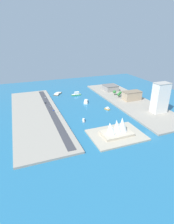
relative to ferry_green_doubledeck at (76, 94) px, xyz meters
name	(u,v)px	position (x,y,z in m)	size (l,w,h in m)	color
ground_plane	(87,107)	(4.70, 69.75, -2.61)	(440.00, 440.00, 0.00)	#23668E
quay_west	(129,101)	(-78.43, 69.75, -1.38)	(70.00, 240.00, 2.45)	gray
quay_east	(36,114)	(87.84, 69.75, -1.38)	(70.00, 240.00, 2.45)	gray
peninsula_point	(116,135)	(3.81, 169.71, -1.61)	(65.18, 49.00, 2.00)	#A89E89
road_strip	(51,111)	(64.40, 69.75, -0.09)	(9.59, 228.00, 0.15)	#38383D
ferry_green_doubledeck	(76,94)	(0.00, 0.00, 0.00)	(20.70, 6.16, 7.43)	#2D8C4C
water_taxi_orange	(107,109)	(-24.06, 90.42, -1.03)	(6.61, 10.89, 4.30)	orange
yacht_sleek_gray	(84,120)	(27.43, 116.92, -1.22)	(6.71, 12.38, 4.11)	#999EA3
barge_flat_brown	(58,94)	(34.21, -20.29, -1.36)	(20.22, 23.35, 3.27)	brown
ferry_white_commuter	(86,102)	(-2.78, 47.12, -0.57)	(14.15, 20.75, 5.35)	silver
apartment_midrise_tan	(132,96)	(-84.74, 69.45, 7.98)	(33.28, 18.42, 16.21)	tan
carpark_squat_concrete	(110,88)	(-76.66, 0.78, 5.52)	(27.67, 27.36, 11.31)	gray
hotel_broad_white	(160,98)	(-90.91, 133.04, 23.09)	(23.44, 15.79, 46.44)	silver
van_white	(46,97)	(61.90, 1.63, 0.77)	(2.08, 4.29, 1.60)	black
suv_black	(45,103)	(67.33, 30.10, 0.73)	(2.10, 5.25, 1.48)	black
sedan_silver	(50,106)	(62.01, 47.86, 0.78)	(1.97, 4.70, 1.62)	black
hatchback_blue	(53,110)	(60.89, 69.19, 0.77)	(1.96, 4.90, 1.59)	black
traffic_light_waterfront	(58,113)	(58.31, 90.63, 4.18)	(0.36, 0.36, 6.50)	black
opera_landmark	(117,128)	(3.72, 169.71, 7.83)	(37.09, 23.77, 22.03)	#BCAD93
park_tree_cluster	(117,93)	(-70.87, 40.74, 6.33)	(14.55, 20.51, 10.29)	brown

